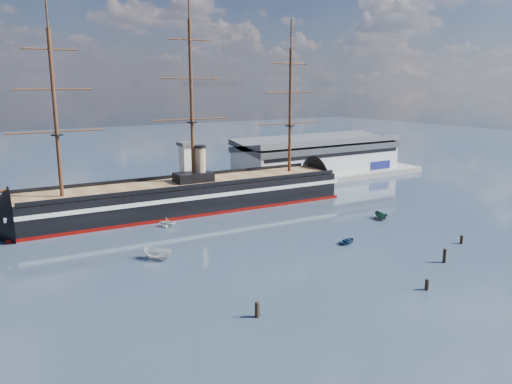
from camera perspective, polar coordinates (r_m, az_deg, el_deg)
ground at (r=121.34m, az=-2.45°, el=-3.89°), size 600.00×600.00×0.00m
quay at (r=156.74m, az=-5.82°, el=-0.23°), size 180.00×18.00×2.00m
warehouse at (r=184.41m, az=7.05°, el=4.14°), size 63.00×21.00×11.60m
quay_tower at (r=149.30m, az=-7.79°, el=2.90°), size 5.00×5.00×15.00m
warship at (r=135.51m, az=-8.53°, el=-0.54°), size 113.22×20.12×53.94m
motorboat_a at (r=100.47m, az=-11.10°, el=-7.59°), size 7.72×6.25×2.97m
motorboat_b at (r=110.26m, az=10.42°, el=-5.76°), size 1.99×3.16×1.37m
motorboat_c at (r=131.15m, az=14.10°, el=-3.02°), size 5.68×2.86×2.17m
motorboat_d at (r=122.41m, az=-10.05°, el=-3.93°), size 6.81×7.11×2.52m
motorboat_e at (r=131.72m, az=14.23°, el=-2.96°), size 1.44×3.11×1.41m
piling_near_left at (r=75.90m, az=0.10°, el=-14.12°), size 0.64×0.64×3.12m
piling_near_mid at (r=89.62m, az=18.90°, el=-10.54°), size 0.64×0.64×2.59m
piling_near_right at (r=103.63m, az=20.69°, el=-7.56°), size 0.64×0.64×3.49m
piling_far_right at (r=116.73m, az=22.40°, el=-5.49°), size 0.64×0.64×2.60m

